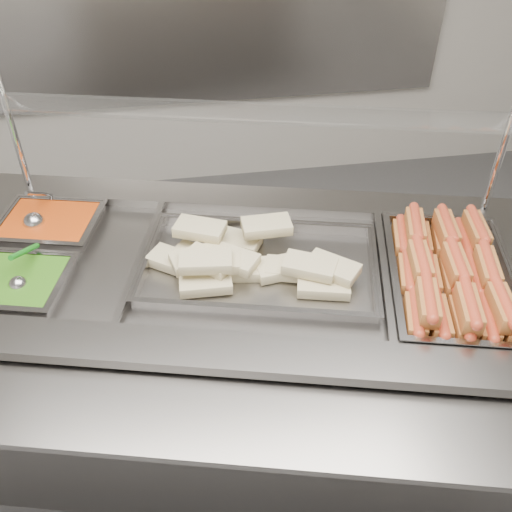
{
  "coord_description": "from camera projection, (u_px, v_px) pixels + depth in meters",
  "views": [
    {
      "loc": [
        -0.26,
        -1.07,
        2.18
      ],
      "look_at": [
        -0.03,
        0.33,
        1.01
      ],
      "focal_mm": 40.0,
      "sensor_mm": 36.0,
      "label": 1
    }
  ],
  "objects": [
    {
      "name": "tortilla_wraps",
      "position": [
        242.0,
        260.0,
        1.84
      ],
      "size": [
        0.68,
        0.42,
        0.1
      ],
      "color": "#C5B584",
      "rests_on": "pan_wraps"
    },
    {
      "name": "tray_rail",
      "position": [
        215.0,
        415.0,
        1.47
      ],
      "size": [
        1.97,
        0.86,
        0.06
      ],
      "color": "gray",
      "rests_on": "steam_counter"
    },
    {
      "name": "pan_beans",
      "position": [
        51.0,
        231.0,
        2.06
      ],
      "size": [
        0.38,
        0.34,
        0.11
      ],
      "color": "gray",
      "rests_on": "steam_counter"
    },
    {
      "name": "ground",
      "position": [
        278.0,
        506.0,
        2.23
      ],
      "size": [
        6.0,
        6.0,
        0.0
      ],
      "primitive_type": "plane",
      "color": "#525254",
      "rests_on": "ground"
    },
    {
      "name": "pan_hotdogs",
      "position": [
        449.0,
        284.0,
        1.84
      ],
      "size": [
        0.51,
        0.67,
        0.11
      ],
      "color": "gray",
      "rests_on": "steam_counter"
    },
    {
      "name": "sneeze_guard",
      "position": [
        246.0,
        116.0,
        1.79
      ],
      "size": [
        1.83,
        0.76,
        0.48
      ],
      "color": "silver",
      "rests_on": "steam_counter"
    },
    {
      "name": "back_panel",
      "position": [
        205.0,
        4.0,
        3.34
      ],
      "size": [
        3.0,
        0.04,
        1.2
      ],
      "primitive_type": "cube",
      "color": "#9A9590",
      "rests_on": "ground"
    },
    {
      "name": "serving_spoon",
      "position": [
        20.0,
        279.0,
        1.78
      ],
      "size": [
        0.08,
        0.2,
        0.14
      ],
      "color": "#B7B7BC",
      "rests_on": "pan_peas"
    },
    {
      "name": "ladle",
      "position": [
        35.0,
        221.0,
        2.02
      ],
      "size": [
        0.09,
        0.21,
        0.16
      ],
      "color": "#B7B7BC",
      "rests_on": "pan_beans"
    },
    {
      "name": "steam_counter",
      "position": [
        242.0,
        360.0,
        2.18
      ],
      "size": [
        2.22,
        1.39,
        0.98
      ],
      "color": "slate",
      "rests_on": "ground"
    },
    {
      "name": "hotdogs_in_buns",
      "position": [
        449.0,
        273.0,
        1.8
      ],
      "size": [
        0.42,
        0.62,
        0.13
      ],
      "color": "#96491F",
      "rests_on": "pan_hotdogs"
    },
    {
      "name": "pan_peas",
      "position": [
        15.0,
        290.0,
        1.82
      ],
      "size": [
        0.38,
        0.34,
        0.11
      ],
      "color": "gray",
      "rests_on": "steam_counter"
    },
    {
      "name": "pan_wraps",
      "position": [
        259.0,
        269.0,
        1.88
      ],
      "size": [
        0.83,
        0.61,
        0.08
      ],
      "color": "gray",
      "rests_on": "steam_counter"
    }
  ]
}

